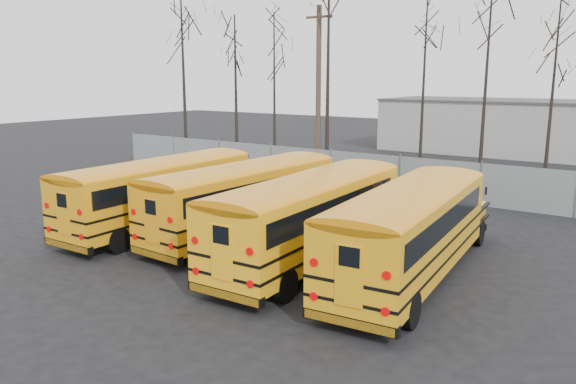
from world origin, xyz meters
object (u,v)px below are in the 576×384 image
Objects in this scene: bus_b at (247,193)px; bus_c at (313,211)px; bus_a at (163,187)px; bus_d at (412,224)px; utility_pole_left at (318,89)px.

bus_b is 0.98× the size of bus_c.
bus_a is 0.98× the size of bus_d.
bus_a is 0.97× the size of bus_c.
utility_pole_left is at bearing 95.72° from bus_a.
bus_d reaches higher than bus_b.
bus_c is (6.99, -0.12, 0.04)m from bus_a.
bus_a is at bearing 176.85° from bus_c.
bus_a is at bearing -161.36° from bus_b.
bus_d reaches higher than bus_a.
bus_b reaches higher than bus_a.
utility_pole_left is at bearing 125.37° from bus_d.
utility_pole_left reaches higher than bus_d.
bus_b is at bearing 14.75° from bus_a.
utility_pole_left is (-12.01, 14.14, 3.45)m from bus_d.
bus_d is 18.87m from utility_pole_left.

